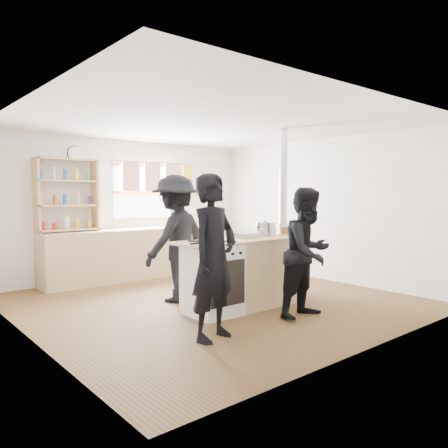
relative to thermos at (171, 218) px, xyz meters
The scene contains 14 objects.
ground 2.57m from the thermos, 108.41° to the right, with size 5.00×5.00×0.01m, color brown.
back_counter 0.96m from the thermos, behind, with size 3.40×0.55×0.90m, color tan.
shelving_unit 1.99m from the thermos, behind, with size 1.00×0.28×1.20m.
thermos is the anchor object (origin of this frame).
cooking_island 2.90m from the thermos, 102.11° to the right, with size 1.97×0.64×0.93m.
skillet_greens 3.26m from the thermos, 114.65° to the right, with size 0.33×0.33×0.05m.
roast_tray 2.76m from the thermos, 101.41° to the right, with size 0.37×0.30×0.07m.
stockpot_stove 2.78m from the thermos, 112.35° to the right, with size 0.25×0.25×0.20m.
stockpot_counter 2.69m from the thermos, 93.40° to the right, with size 0.30×0.30×0.22m.
bread_board 2.79m from the thermos, 86.07° to the right, with size 0.33×0.29×0.12m.
flue_heater 2.61m from the thermos, 82.37° to the right, with size 0.35×0.35×2.50m.
person_near_left 3.92m from the thermos, 116.50° to the right, with size 0.63×0.42×1.74m, color black.
person_near_right 3.62m from the thermos, 95.33° to the right, with size 0.78×0.61×1.60m, color black.
person_far 2.19m from the thermos, 121.16° to the right, with size 1.16×0.67×1.79m, color black.
Camera 1 is at (-3.82, -4.81, 1.53)m, focal length 35.00 mm.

